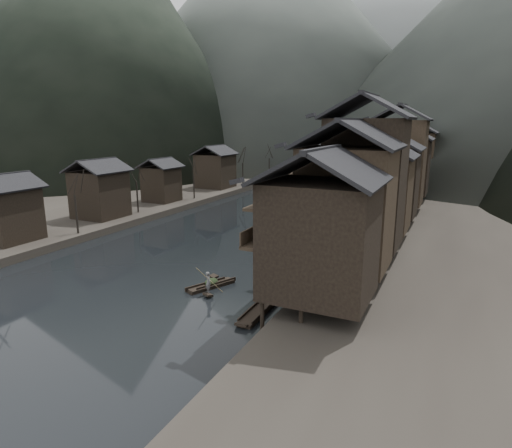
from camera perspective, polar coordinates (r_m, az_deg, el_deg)
The scene contains 13 objects.
water at distance 45.11m, azimuth -10.19°, elevation -5.09°, with size 300.00×300.00×0.00m, color black.
left_bank at distance 96.85m, azimuth -13.44°, elevation 4.97°, with size 40.00×200.00×1.20m, color #2D2823.
stilt_houses at distance 54.91m, azimuth 17.11°, elevation 7.53°, with size 9.00×67.60×16.89m.
left_houses at distance 71.83m, azimuth -14.47°, elevation 6.18°, with size 8.10×53.20×8.73m.
bare_trees at distance 71.27m, azimuth -11.22°, elevation 6.86°, with size 3.76×73.87×7.52m.
moored_sampans at distance 58.98m, azimuth 11.80°, elevation -0.57°, with size 3.29×61.16×0.47m.
midriver_boats at distance 87.85m, azimuth 8.46°, elevation 4.10°, with size 12.15×26.99×0.45m.
stone_bridge at distance 109.95m, azimuth 12.16°, elevation 8.36°, with size 40.00×6.00×9.00m.
hills at distance 209.17m, azimuth 21.02°, elevation 23.79°, with size 320.00×380.00×124.27m.
hero_sampan at distance 38.13m, azimuth -6.01°, elevation -8.11°, with size 2.78×4.82×0.43m.
cargo_heap at distance 38.14m, azimuth -5.99°, elevation -7.21°, with size 1.08×1.42×0.65m, color black.
boatman at distance 36.12m, azimuth -6.39°, elevation -7.39°, with size 0.68×0.45×1.86m, color slate.
bamboo_pole at distance 35.26m, azimuth -6.21°, elevation -3.86°, with size 0.06×0.06×3.81m, color #8C7A51.
Camera 1 is at (25.23, -34.63, 14.10)m, focal length 30.00 mm.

